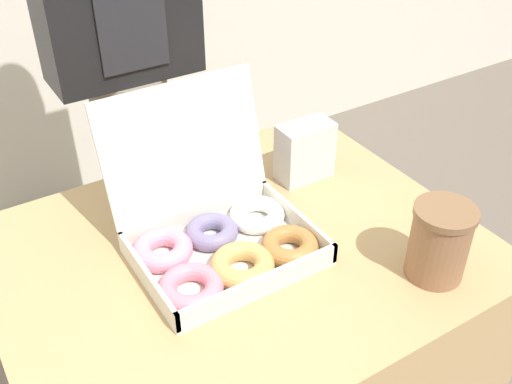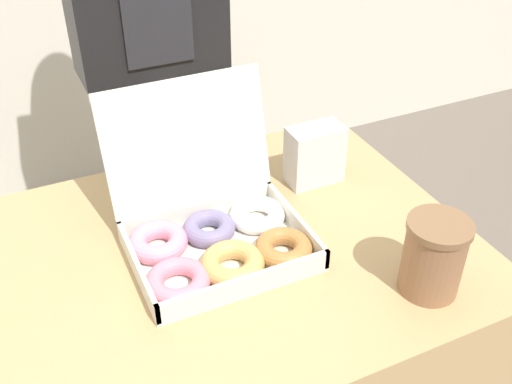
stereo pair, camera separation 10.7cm
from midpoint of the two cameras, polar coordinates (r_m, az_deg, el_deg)
table at (r=1.35m, az=-3.78°, el=-17.90°), size 0.83×0.67×0.77m
donut_box at (r=1.04m, az=-6.39°, el=-4.33°), size 0.33×0.30×0.26m
coffee_cup at (r=1.00m, az=14.17°, el=-4.75°), size 0.10×0.10×0.13m
napkin_holder at (r=1.21m, az=2.16°, el=3.81°), size 0.11×0.06×0.12m
person_customer at (r=1.50m, az=-14.82°, el=13.96°), size 0.36×0.23×1.65m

